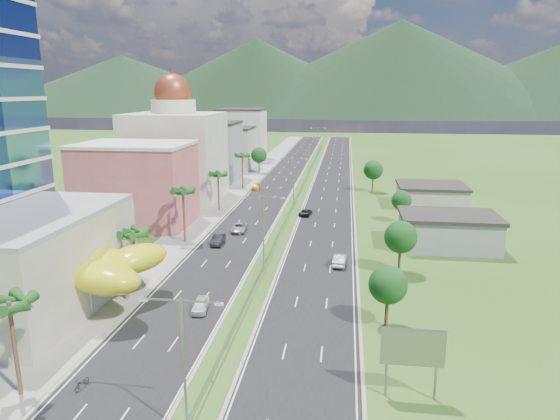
% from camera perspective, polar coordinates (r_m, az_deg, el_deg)
% --- Properties ---
extents(ground, '(500.00, 500.00, 0.00)m').
position_cam_1_polar(ground, '(62.42, -3.38, -10.17)').
color(ground, '#2D5119').
rests_on(ground, ground).
extents(road_left, '(11.00, 260.00, 0.04)m').
position_cam_1_polar(road_left, '(149.37, 0.30, 3.88)').
color(road_left, black).
rests_on(road_left, ground).
extents(road_right, '(11.00, 260.00, 0.04)m').
position_cam_1_polar(road_right, '(148.25, 6.08, 3.73)').
color(road_right, black).
rests_on(road_right, ground).
extents(sidewalk_left, '(7.00, 260.00, 0.12)m').
position_cam_1_polar(sidewalk_left, '(150.84, -3.29, 3.97)').
color(sidewalk_left, gray).
rests_on(sidewalk_left, ground).
extents(median_guardrail, '(0.10, 216.06, 0.76)m').
position_cam_1_polar(median_guardrail, '(130.85, 2.57, 2.75)').
color(median_guardrail, gray).
rests_on(median_guardrail, ground).
extents(streetlight_median_a, '(6.04, 0.25, 11.00)m').
position_cam_1_polar(streetlight_median_a, '(37.74, -10.97, -15.77)').
color(streetlight_median_a, gray).
rests_on(streetlight_median_a, ground).
extents(streetlight_median_b, '(6.04, 0.25, 11.00)m').
position_cam_1_polar(streetlight_median_b, '(69.46, -1.90, -1.77)').
color(streetlight_median_b, gray).
rests_on(streetlight_median_b, ground).
extents(streetlight_median_c, '(6.04, 0.25, 11.00)m').
position_cam_1_polar(streetlight_median_c, '(108.22, 1.57, 3.78)').
color(streetlight_median_c, gray).
rests_on(streetlight_median_c, ground).
extents(streetlight_median_d, '(6.04, 0.25, 11.00)m').
position_cam_1_polar(streetlight_median_d, '(152.59, 3.36, 6.61)').
color(streetlight_median_d, gray).
rests_on(streetlight_median_d, ground).
extents(streetlight_median_e, '(6.04, 0.25, 11.00)m').
position_cam_1_polar(streetlight_median_e, '(197.24, 4.35, 8.16)').
color(streetlight_median_e, gray).
rests_on(streetlight_median_e, ground).
extents(lime_canopy, '(18.00, 15.00, 7.40)m').
position_cam_1_polar(lime_canopy, '(63.89, -22.16, -5.82)').
color(lime_canopy, '#C6C613').
rests_on(lime_canopy, ground).
extents(pink_shophouse, '(20.00, 15.00, 15.00)m').
position_cam_1_polar(pink_shophouse, '(97.95, -16.12, 2.67)').
color(pink_shophouse, '#BB564C').
rests_on(pink_shophouse, ground).
extents(domed_building, '(20.00, 20.00, 28.70)m').
position_cam_1_polar(domed_building, '(118.55, -11.83, 6.60)').
color(domed_building, '#C0B69F').
rests_on(domed_building, ground).
extents(midrise_grey, '(16.00, 15.00, 16.00)m').
position_cam_1_polar(midrise_grey, '(142.34, -8.07, 6.51)').
color(midrise_grey, gray).
rests_on(midrise_grey, ground).
extents(midrise_beige, '(16.00, 15.00, 13.00)m').
position_cam_1_polar(midrise_beige, '(163.66, -5.99, 6.94)').
color(midrise_beige, '#A19884').
rests_on(midrise_beige, ground).
extents(midrise_white, '(16.00, 15.00, 18.00)m').
position_cam_1_polar(midrise_white, '(185.74, -4.35, 8.53)').
color(midrise_white, silver).
rests_on(midrise_white, ground).
extents(billboard, '(5.20, 0.35, 6.20)m').
position_cam_1_polar(billboard, '(43.71, 14.92, -15.14)').
color(billboard, gray).
rests_on(billboard, ground).
extents(shed_near, '(15.00, 10.00, 5.00)m').
position_cam_1_polar(shed_near, '(85.84, 18.65, -2.44)').
color(shed_near, gray).
rests_on(shed_near, ground).
extents(shed_far, '(14.00, 12.00, 4.40)m').
position_cam_1_polar(shed_far, '(114.97, 16.87, 1.47)').
color(shed_far, '#A19884').
rests_on(shed_far, ground).
extents(palm_tree_a, '(3.60, 3.60, 9.10)m').
position_cam_1_polar(palm_tree_a, '(46.47, -28.54, -9.72)').
color(palm_tree_a, '#47301C').
rests_on(palm_tree_a, ground).
extents(palm_tree_b, '(3.60, 3.60, 8.10)m').
position_cam_1_polar(palm_tree_b, '(66.37, -16.41, -2.78)').
color(palm_tree_b, '#47301C').
rests_on(palm_tree_b, ground).
extents(palm_tree_c, '(3.60, 3.60, 9.60)m').
position_cam_1_polar(palm_tree_c, '(84.13, -11.03, 1.92)').
color(palm_tree_c, '#47301C').
rests_on(palm_tree_c, ground).
extents(palm_tree_d, '(3.60, 3.60, 8.60)m').
position_cam_1_polar(palm_tree_d, '(105.98, -7.10, 3.91)').
color(palm_tree_d, '#47301C').
rests_on(palm_tree_d, ground).
extents(palm_tree_e, '(3.60, 3.60, 9.40)m').
position_cam_1_polar(palm_tree_e, '(129.94, -4.34, 6.08)').
color(palm_tree_e, '#47301C').
rests_on(palm_tree_e, ground).
extents(leafy_tree_lfar, '(4.90, 4.90, 8.05)m').
position_cam_1_polar(leafy_tree_lfar, '(154.63, -2.42, 6.28)').
color(leafy_tree_lfar, '#47301C').
rests_on(leafy_tree_lfar, ground).
extents(leafy_tree_ra, '(4.20, 4.20, 6.90)m').
position_cam_1_polar(leafy_tree_ra, '(55.18, 12.25, -8.37)').
color(leafy_tree_ra, '#47301C').
rests_on(leafy_tree_ra, ground).
extents(leafy_tree_rb, '(4.55, 4.55, 7.47)m').
position_cam_1_polar(leafy_tree_rb, '(71.36, 13.63, -3.04)').
color(leafy_tree_rb, '#47301C').
rests_on(leafy_tree_rb, ground).
extents(leafy_tree_rc, '(3.85, 3.85, 6.33)m').
position_cam_1_polar(leafy_tree_rc, '(98.88, 13.72, 1.06)').
color(leafy_tree_rc, '#47301C').
rests_on(leafy_tree_rc, ground).
extents(leafy_tree_rd, '(4.90, 4.90, 8.05)m').
position_cam_1_polar(leafy_tree_rd, '(127.76, 10.60, 4.53)').
color(leafy_tree_rd, '#47301C').
rests_on(leafy_tree_rd, ground).
extents(mountain_ridge, '(860.00, 140.00, 90.00)m').
position_cam_1_polar(mountain_ridge, '(509.05, 13.29, 10.35)').
color(mountain_ridge, black).
rests_on(mountain_ridge, ground).
extents(car_white_near_left, '(2.14, 4.37, 1.43)m').
position_cam_1_polar(car_white_near_left, '(59.77, -9.09, -10.65)').
color(car_white_near_left, silver).
rests_on(car_white_near_left, road_left).
extents(car_dark_left, '(1.95, 4.96, 1.61)m').
position_cam_1_polar(car_dark_left, '(83.82, -7.11, -3.37)').
color(car_dark_left, black).
rests_on(car_dark_left, road_left).
extents(car_silver_mid_left, '(2.74, 5.44, 1.48)m').
position_cam_1_polar(car_silver_mid_left, '(90.87, -4.68, -2.02)').
color(car_silver_mid_left, '#95979C').
rests_on(car_silver_mid_left, road_left).
extents(car_yellow_far_left, '(2.22, 4.78, 1.35)m').
position_cam_1_polar(car_yellow_far_left, '(129.28, -2.75, 2.66)').
color(car_yellow_far_left, gold).
rests_on(car_yellow_far_left, road_left).
extents(car_silver_right, '(2.08, 5.09, 1.64)m').
position_cam_1_polar(car_silver_right, '(74.04, 6.82, -5.65)').
color(car_silver_right, '#AFB1B7').
rests_on(car_silver_right, road_right).
extents(car_dark_far_right, '(2.68, 4.85, 1.29)m').
position_cam_1_polar(car_dark_far_right, '(102.49, 2.93, -0.25)').
color(car_dark_far_right, black).
rests_on(car_dark_far_right, road_right).
extents(motorcycle, '(0.83, 1.96, 1.21)m').
position_cam_1_polar(motorcycle, '(48.50, -21.71, -17.75)').
color(motorcycle, black).
rests_on(motorcycle, road_left).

